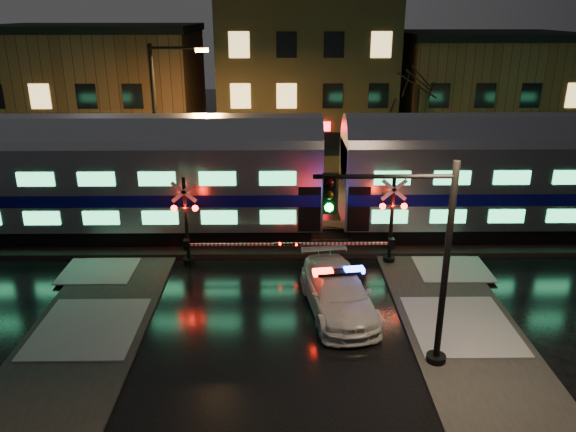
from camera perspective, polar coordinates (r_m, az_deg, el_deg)
The scene contains 13 objects.
ground at distance 22.58m, azimuth -1.23°, elevation -7.46°, with size 120.00×120.00×0.00m, color black.
ballast at distance 27.06m, azimuth -1.15°, elevation -2.30°, with size 90.00×4.20×0.24m, color black.
sidewalk_left at distance 18.71m, azimuth -22.52°, elevation -15.44°, with size 4.00×20.00×0.12m, color #2D2D2D.
sidewalk_right at distance 18.54m, azimuth 19.93°, elevation -15.40°, with size 4.00×20.00×0.12m, color #2D2D2D.
building_left at distance 44.43m, azimuth -18.41°, elevation 11.49°, with size 14.00×10.00×9.00m, color brown.
building_mid at distance 42.79m, azimuth 1.71°, elevation 13.88°, with size 12.00×11.00×11.50m, color brown.
building_right at distance 44.94m, azimuth 18.85°, elevation 11.21°, with size 12.00×10.00×8.50m, color brown.
train at distance 26.08m, azimuth 4.49°, elevation 4.37°, with size 51.00×3.12×5.92m.
police_car at distance 20.79m, azimuth 5.09°, elevation -7.70°, with size 2.88×5.58×1.72m.
crossing_signal_right at distance 24.37m, azimuth 9.63°, elevation -1.30°, with size 5.69×0.65×4.03m.
crossing_signal_left at distance 24.27m, azimuth -9.44°, elevation -1.46°, with size 5.59×0.65×3.96m.
traffic_light at distance 16.86m, azimuth 12.42°, elevation -4.76°, with size 4.26×0.74×6.59m.
streetlight at distance 30.12m, azimuth -12.72°, elevation 9.54°, with size 2.99×0.31×8.93m.
Camera 1 is at (0.23, -19.98, 10.50)m, focal length 35.00 mm.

